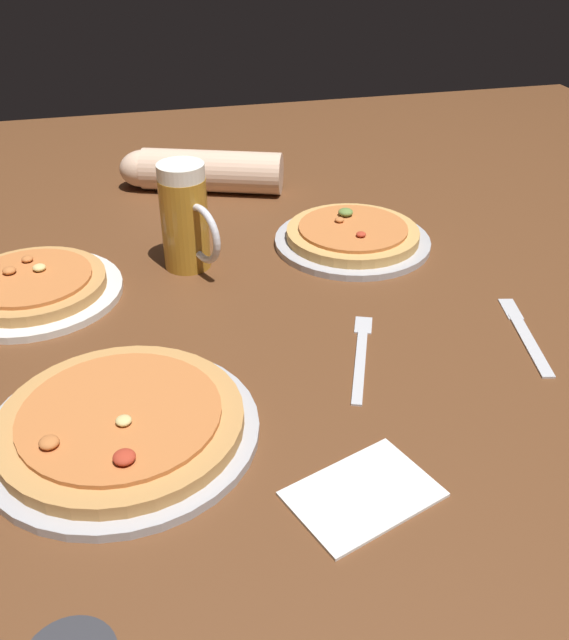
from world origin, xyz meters
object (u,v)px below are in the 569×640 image
at_px(beer_mug_dark, 186,218).
at_px(diner_arm, 197,171).
at_px(pizza_plate_near, 121,424).
at_px(napkin_folded, 363,493).
at_px(fork_spare, 361,354).
at_px(knife_right, 525,334).
at_px(pizza_plate_side, 352,236).
at_px(pizza_plate_far, 32,287).

xyz_separation_m(beer_mug_dark, diner_arm, (0.06, 0.34, -0.05)).
distance_m(pizza_plate_near, napkin_folded, 0.30).
relative_size(fork_spare, diner_arm, 0.60).
xyz_separation_m(pizza_plate_near, knife_right, (0.58, 0.08, -0.01)).
xyz_separation_m(pizza_plate_side, fork_spare, (-0.10, -0.34, -0.01)).
xyz_separation_m(fork_spare, diner_arm, (-0.14, 0.67, 0.04)).
relative_size(pizza_plate_near, pizza_plate_far, 1.17).
bearing_deg(pizza_plate_side, fork_spare, -106.22).
relative_size(pizza_plate_side, diner_arm, 0.83).
bearing_deg(pizza_plate_near, fork_spare, 15.16).
height_order(beer_mug_dark, diner_arm, beer_mug_dark).
bearing_deg(pizza_plate_near, pizza_plate_far, 108.31).
distance_m(pizza_plate_near, beer_mug_dark, 0.44).
relative_size(pizza_plate_near, napkin_folded, 2.11).
relative_size(pizza_plate_far, knife_right, 1.37).
bearing_deg(fork_spare, napkin_folded, -108.32).
distance_m(pizza_plate_near, pizza_plate_side, 0.61).
distance_m(pizza_plate_near, knife_right, 0.59).
relative_size(knife_right, fork_spare, 1.01).
height_order(fork_spare, diner_arm, diner_arm).
relative_size(beer_mug_dark, fork_spare, 0.89).
bearing_deg(beer_mug_dark, pizza_plate_far, -170.93).
distance_m(knife_right, diner_arm, 0.78).
bearing_deg(napkin_folded, diner_arm, 93.52).
distance_m(beer_mug_dark, fork_spare, 0.39).
xyz_separation_m(knife_right, fork_spare, (-0.25, 0.01, 0.00)).
relative_size(napkin_folded, knife_right, 0.76).
distance_m(pizza_plate_far, pizza_plate_side, 0.56).
distance_m(beer_mug_dark, napkin_folded, 0.59).
xyz_separation_m(beer_mug_dark, napkin_folded, (0.12, -0.58, -0.09)).
xyz_separation_m(pizza_plate_far, fork_spare, (0.46, -0.28, -0.01)).
bearing_deg(diner_arm, napkin_folded, -86.48).
height_order(pizza_plate_side, napkin_folded, pizza_plate_side).
xyz_separation_m(napkin_folded, knife_right, (0.33, 0.24, -0.00)).
bearing_deg(fork_spare, knife_right, -1.67).
bearing_deg(knife_right, diner_arm, 120.08).
relative_size(pizza_plate_near, fork_spare, 1.61).
relative_size(beer_mug_dark, diner_arm, 0.53).
bearing_deg(pizza_plate_side, napkin_folded, -107.12).
height_order(pizza_plate_side, fork_spare, pizza_plate_side).
distance_m(pizza_plate_near, diner_arm, 0.78).
bearing_deg(beer_mug_dark, fork_spare, -58.29).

